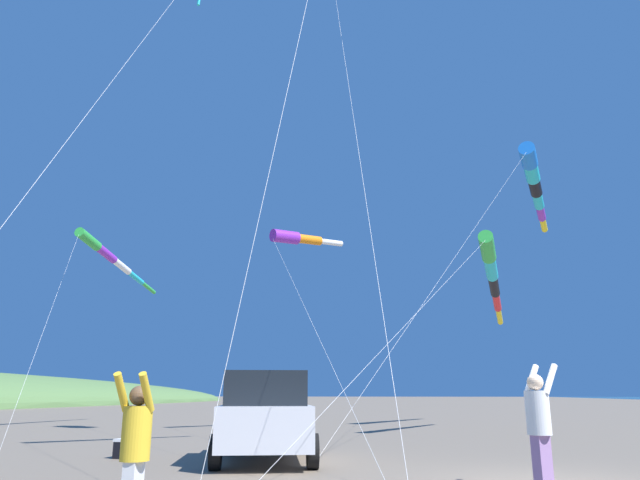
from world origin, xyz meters
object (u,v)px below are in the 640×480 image
Objects in this scene: kite_windsock_long_streamer_left at (298,238)px; cooler_box at (130,448)px; kite_windsock_purple_drifting at (492,273)px; person_adult_flyer at (539,420)px; kite_windsock_striped_overhead at (110,257)px; person_child_grey_jacket at (135,442)px; kite_windsock_rainbow_low_near at (534,182)px; parked_car at (266,415)px.

cooler_box is at bearing 82.59° from kite_windsock_long_streamer_left.
kite_windsock_purple_drifting is (-8.93, -10.16, 5.68)m from cooler_box.
kite_windsock_striped_overhead is (16.59, -14.12, 6.60)m from person_adult_flyer.
kite_windsock_long_streamer_left is at bearing -60.78° from person_adult_flyer.
kite_windsock_rainbow_low_near reaches higher than person_child_grey_jacket.
kite_windsock_long_streamer_left is (1.90, -9.99, 6.68)m from parked_car.
person_child_grey_jacket is at bearing 123.71° from kite_windsock_striped_overhead.
person_adult_flyer reaches higher than cooler_box.
parked_car is 7.45× the size of cooler_box.
kite_windsock_rainbow_low_near is at bearing -119.22° from kite_windsock_purple_drifting.
person_adult_flyer is (-8.44, 2.82, 0.80)m from cooler_box.
person_adult_flyer is 13.87m from kite_windsock_purple_drifting.
parked_car is 0.30× the size of kite_windsock_long_streamer_left.
person_child_grey_jacket is 0.09× the size of kite_windsock_purple_drifting.
parked_car is at bearing 179.34° from cooler_box.
kite_windsock_striped_overhead reaches higher than person_adult_flyer.
parked_car is at bearing 100.78° from kite_windsock_long_streamer_left.
cooler_box is at bearing -0.66° from parked_car.
kite_windsock_purple_drifting reaches higher than person_child_grey_jacket.
kite_windsock_rainbow_low_near reaches higher than kite_windsock_striped_overhead.
cooler_box is 0.03× the size of kite_windsock_rainbow_low_near.
cooler_box is at bearing 52.09° from kite_windsock_rainbow_low_near.
person_child_grey_jacket is (-3.75, 6.53, 0.68)m from cooler_box.
person_child_grey_jacket is at bearing 69.95° from kite_windsock_rainbow_low_near.
cooler_box is 8.93m from person_adult_flyer.
person_child_grey_jacket is at bearing 38.35° from person_adult_flyer.
person_child_grey_jacket is (-0.55, 6.49, -0.06)m from parked_car.
kite_windsock_long_streamer_left reaches higher than parked_car.
person_adult_flyer is at bearing 80.03° from kite_windsock_rainbow_low_near.
parked_car is 12.17m from kite_windsock_long_streamer_left.
kite_windsock_striped_overhead is at bearing -40.41° from person_adult_flyer.
cooler_box is 0.38× the size of person_child_grey_jacket.
kite_windsock_rainbow_low_near is (-7.79, -21.34, 10.21)m from person_child_grey_jacket.
cooler_box is 12.48m from kite_windsock_long_streamer_left.
kite_windsock_long_streamer_left is (10.24, 4.87, -3.47)m from kite_windsock_rainbow_low_near.
person_adult_flyer is 0.11× the size of kite_windsock_striped_overhead.
person_adult_flyer reaches higher than parked_car.
cooler_box is 0.03× the size of kite_windsock_purple_drifting.
parked_car is 3.28m from cooler_box.
parked_car is 6.52m from person_child_grey_jacket.
kite_windsock_rainbow_low_near is 1.24× the size of kite_windsock_long_streamer_left.
kite_windsock_striped_overhead is 1.12× the size of kite_windsock_long_streamer_left.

